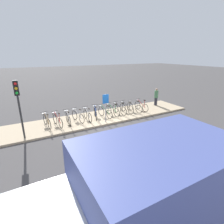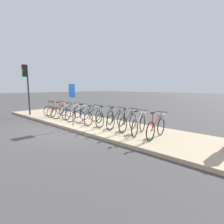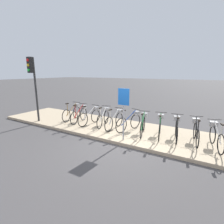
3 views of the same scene
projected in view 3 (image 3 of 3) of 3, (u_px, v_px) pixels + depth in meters
ground_plane at (121, 146)px, 6.40m from camera, size 120.00×120.00×0.00m
sidewalk at (136, 133)px, 7.61m from camera, size 14.90×2.92×0.12m
parked_bicycle_0 at (73, 112)px, 9.36m from camera, size 0.46×1.56×0.97m
parked_bicycle_1 at (80, 114)px, 8.92m from camera, size 0.47×1.55×0.97m
parked_bicycle_2 at (91, 116)px, 8.56m from camera, size 0.46×1.57×0.97m
parked_bicycle_3 at (104, 117)px, 8.32m from camera, size 0.53×1.54×0.97m
parked_bicycle_4 at (115, 119)px, 7.90m from camera, size 0.46×1.57×0.97m
parked_bicycle_5 at (130, 121)px, 7.66m from camera, size 0.60×1.52×0.97m
parked_bicycle_6 at (143, 124)px, 7.20m from camera, size 0.55×1.53×0.97m
parked_bicycle_7 at (160, 126)px, 6.96m from camera, size 0.54×1.54×0.97m
parked_bicycle_8 at (177, 128)px, 6.67m from camera, size 0.52×1.54×0.97m
parked_bicycle_9 at (196, 131)px, 6.34m from camera, size 0.49×1.55×0.97m
parked_bicycle_10 at (216, 135)px, 5.90m from camera, size 0.59×1.52×0.97m
traffic_light at (32, 76)px, 8.59m from camera, size 0.24×0.40×3.22m
sign_post at (124, 105)px, 6.34m from camera, size 0.44×0.07×1.95m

